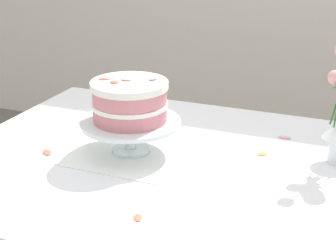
{
  "coord_description": "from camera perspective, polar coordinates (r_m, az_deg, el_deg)",
  "views": [
    {
      "loc": [
        0.44,
        -1.27,
        1.38
      ],
      "look_at": [
        -0.08,
        0.0,
        0.86
      ],
      "focal_mm": 57.34,
      "sensor_mm": 36.0,
      "label": 1
    }
  ],
  "objects": [
    {
      "name": "linen_napkin",
      "position": [
        1.57,
        -3.95,
        -3.4
      ],
      "size": [
        0.32,
        0.32,
        0.0
      ],
      "primitive_type": "cube",
      "rotation": [
        0.0,
        0.0,
        -0.01
      ],
      "color": "white",
      "rests_on": "dining_table"
    },
    {
      "name": "loose_petal_0",
      "position": [
        1.57,
        10.04,
        -3.57
      ],
      "size": [
        0.04,
        0.04,
        0.0
      ],
      "primitive_type": "ellipsoid",
      "rotation": [
        0.0,
        0.0,
        3.91
      ],
      "color": "orange",
      "rests_on": "dining_table"
    },
    {
      "name": "loose_petal_3",
      "position": [
        1.6,
        -12.72,
        -3.34
      ],
      "size": [
        0.05,
        0.05,
        0.01
      ],
      "primitive_type": "ellipsoid",
      "rotation": [
        0.0,
        0.0,
        2.37
      ],
      "color": "#E56B51",
      "rests_on": "dining_table"
    },
    {
      "name": "loose_petal_2",
      "position": [
        1.7,
        12.31,
        -1.82
      ],
      "size": [
        0.04,
        0.02,
        0.01
      ],
      "primitive_type": "ellipsoid",
      "rotation": [
        0.0,
        0.0,
        0.0
      ],
      "color": "pink",
      "rests_on": "dining_table"
    },
    {
      "name": "loose_petal_1",
      "position": [
        1.24,
        -3.21,
        -10.3
      ],
      "size": [
        0.03,
        0.04,
        0.0
      ],
      "primitive_type": "ellipsoid",
      "rotation": [
        0.0,
        0.0,
        2.04
      ],
      "color": "#E56B51",
      "rests_on": "dining_table"
    },
    {
      "name": "cake_stand",
      "position": [
        1.54,
        -4.02,
        -0.62
      ],
      "size": [
        0.29,
        0.29,
        0.1
      ],
      "color": "silver",
      "rests_on": "linen_napkin"
    },
    {
      "name": "layer_cake",
      "position": [
        1.51,
        -4.1,
        2.05
      ],
      "size": [
        0.22,
        0.22,
        0.12
      ],
      "color": "#CC7A84",
      "rests_on": "cake_stand"
    },
    {
      "name": "dining_table",
      "position": [
        1.52,
        2.5,
        -8.06
      ],
      "size": [
        1.4,
        1.0,
        0.74
      ],
      "color": "white",
      "rests_on": "ground"
    }
  ]
}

